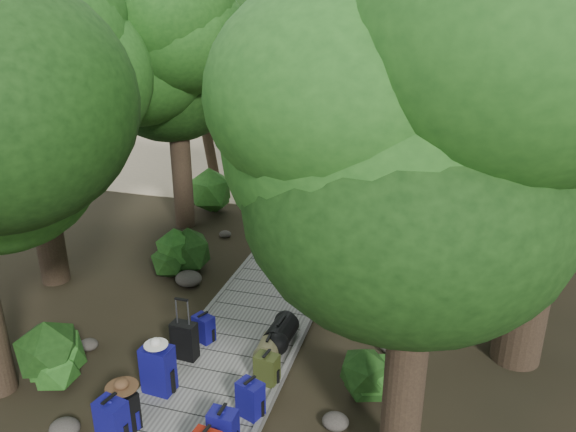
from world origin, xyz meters
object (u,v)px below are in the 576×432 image
(backpack_left_a, at_px, (112,420))
(backpack_left_b, at_px, (126,408))
(lone_suitcase_on_sand, at_px, (359,175))
(duffel_right_black, at_px, (281,332))
(backpack_right_c, at_px, (250,397))
(backpack_left_c, at_px, (158,367))
(backpack_right_d, at_px, (267,367))
(backpack_right_b, at_px, (223,429))
(suitcase_on_boardwalk, at_px, (185,340))
(kayak, at_px, (263,154))
(backpack_left_d, at_px, (204,327))
(duffel_right_khaki, at_px, (269,347))
(sun_lounger, at_px, (432,164))

(backpack_left_a, relative_size, backpack_left_b, 1.15)
(lone_suitcase_on_sand, bearing_deg, duffel_right_black, -78.16)
(backpack_left_a, bearing_deg, backpack_left_b, 100.78)
(backpack_left_b, distance_m, backpack_right_c, 1.69)
(backpack_left_c, xyz_separation_m, backpack_right_d, (1.48, 0.63, -0.15))
(backpack_right_b, distance_m, duffel_right_black, 2.50)
(backpack_left_a, height_order, lone_suitcase_on_sand, backpack_left_a)
(backpack_right_c, bearing_deg, backpack_left_a, -126.41)
(suitcase_on_boardwalk, height_order, kayak, suitcase_on_boardwalk)
(backpack_left_c, distance_m, duffel_right_black, 2.19)
(backpack_left_b, bearing_deg, duffel_right_black, 83.20)
(duffel_right_black, bearing_deg, backpack_left_d, -163.64)
(backpack_right_d, height_order, duffel_right_khaki, backpack_right_d)
(backpack_left_c, relative_size, backpack_right_b, 1.28)
(backpack_right_c, height_order, duffel_right_khaki, backpack_right_c)
(backpack_left_c, distance_m, backpack_left_d, 1.41)
(duffel_right_black, bearing_deg, backpack_left_a, -113.09)
(backpack_left_c, distance_m, lone_suitcase_on_sand, 11.06)
(backpack_left_a, distance_m, duffel_right_black, 3.16)
(kayak, bearing_deg, backpack_left_d, -81.78)
(sun_lounger, bearing_deg, backpack_right_d, -80.45)
(backpack_right_d, relative_size, duffel_right_khaki, 0.98)
(backpack_right_b, bearing_deg, kayak, 108.19)
(backpack_left_d, xyz_separation_m, lone_suitcase_on_sand, (1.04, 9.60, -0.06))
(backpack_left_b, relative_size, sun_lounger, 0.31)
(backpack_left_b, xyz_separation_m, backpack_left_c, (0.05, 0.82, 0.10))
(backpack_left_d, bearing_deg, backpack_right_c, -25.53)
(duffel_right_khaki, height_order, sun_lounger, sun_lounger)
(backpack_right_c, xyz_separation_m, kayak, (-4.30, 13.24, -0.26))
(backpack_right_d, distance_m, lone_suitcase_on_sand, 10.38)
(duffel_right_black, height_order, sun_lounger, sun_lounger)
(suitcase_on_boardwalk, xyz_separation_m, kayak, (-2.81, 12.26, -0.28))
(suitcase_on_boardwalk, relative_size, kayak, 0.23)
(duffel_right_black, height_order, suitcase_on_boardwalk, suitcase_on_boardwalk)
(backpack_right_b, distance_m, suitcase_on_boardwalk, 2.16)
(backpack_right_d, xyz_separation_m, kayak, (-4.29, 12.49, -0.22))
(lone_suitcase_on_sand, bearing_deg, suitcase_on_boardwalk, -86.08)
(backpack_left_b, xyz_separation_m, sun_lounger, (3.37, 13.70, -0.09))
(backpack_left_b, height_order, backpack_left_c, backpack_left_c)
(kayak, bearing_deg, suitcase_on_boardwalk, -82.77)
(duffel_right_black, height_order, kayak, duffel_right_black)
(kayak, xyz_separation_m, sun_lounger, (6.12, -0.24, 0.19))
(backpack_left_b, bearing_deg, backpack_right_b, 23.27)
(backpack_right_d, bearing_deg, backpack_left_a, -122.50)
(backpack_right_d, height_order, kayak, backpack_right_d)
(backpack_left_a, bearing_deg, backpack_left_d, 98.14)
(backpack_right_d, xyz_separation_m, suitcase_on_boardwalk, (-1.48, 0.23, 0.05))
(backpack_left_a, bearing_deg, sun_lounger, 87.97)
(backpack_right_d, bearing_deg, duffel_right_black, 103.79)
(lone_suitcase_on_sand, bearing_deg, backpack_right_c, -77.89)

